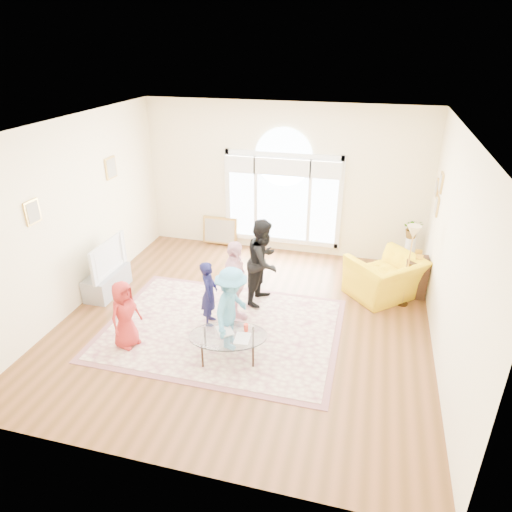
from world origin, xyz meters
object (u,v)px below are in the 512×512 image
(television, at_px, (104,257))
(coffee_table, at_px, (228,336))
(area_rug, at_px, (222,329))
(tv_console, at_px, (107,282))
(armchair, at_px, (385,277))

(television, xyz_separation_m, coffee_table, (2.78, -1.30, -0.33))
(area_rug, xyz_separation_m, tv_console, (-2.44, 0.61, 0.20))
(area_rug, distance_m, coffee_table, 0.86)
(area_rug, relative_size, armchair, 3.02)
(tv_console, bearing_deg, armchair, 13.09)
(area_rug, xyz_separation_m, coffee_table, (0.34, -0.69, 0.39))
(area_rug, distance_m, television, 2.61)
(armchair, bearing_deg, tv_console, -30.25)
(television, relative_size, coffee_table, 0.85)
(coffee_table, bearing_deg, armchair, 33.32)
(coffee_table, bearing_deg, television, 140.03)
(area_rug, height_order, television, television)
(coffee_table, xyz_separation_m, armchair, (2.20, 2.46, -0.01))
(armchair, bearing_deg, coffee_table, 4.86)
(television, bearing_deg, armchair, 13.11)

